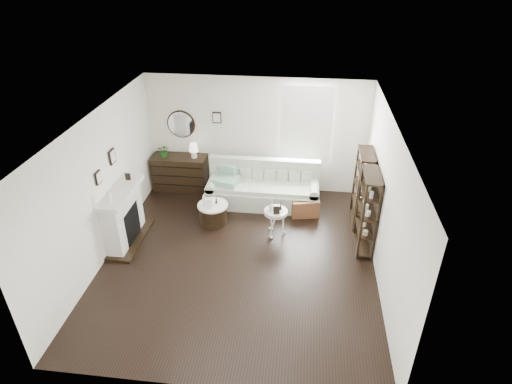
# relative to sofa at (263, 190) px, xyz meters

# --- Properties ---
(room) EXTENTS (5.50, 5.50, 5.50)m
(room) POSITION_rel_sofa_xyz_m (0.50, 0.62, 1.27)
(room) COLOR black
(room) RESTS_ON ground
(fireplace) EXTENTS (0.50, 1.40, 1.84)m
(fireplace) POSITION_rel_sofa_xyz_m (-2.54, -1.78, 0.22)
(fireplace) COLOR silver
(fireplace) RESTS_ON ground
(shelf_unit_far) EXTENTS (0.30, 0.80, 1.60)m
(shelf_unit_far) POSITION_rel_sofa_xyz_m (2.10, -0.53, 0.48)
(shelf_unit_far) COLOR black
(shelf_unit_far) RESTS_ON ground
(shelf_unit_near) EXTENTS (0.30, 0.80, 1.60)m
(shelf_unit_near) POSITION_rel_sofa_xyz_m (2.10, -1.43, 0.48)
(shelf_unit_near) COLOR black
(shelf_unit_near) RESTS_ON ground
(sofa) EXTENTS (2.50, 0.87, 0.97)m
(sofa) POSITION_rel_sofa_xyz_m (0.00, 0.00, 0.00)
(sofa) COLOR beige
(sofa) RESTS_ON ground
(quilt) EXTENTS (0.64, 0.57, 0.14)m
(quilt) POSITION_rel_sofa_xyz_m (-0.82, -0.13, 0.25)
(quilt) COLOR #238257
(quilt) RESTS_ON sofa
(suitcase) EXTENTS (0.61, 0.30, 0.39)m
(suitcase) POSITION_rel_sofa_xyz_m (0.97, -0.51, -0.13)
(suitcase) COLOR brown
(suitcase) RESTS_ON ground
(dresser) EXTENTS (1.27, 0.54, 0.85)m
(dresser) POSITION_rel_sofa_xyz_m (-2.03, 0.39, 0.10)
(dresser) COLOR black
(dresser) RESTS_ON ground
(table_lamp) EXTENTS (0.30, 0.30, 0.35)m
(table_lamp) POSITION_rel_sofa_xyz_m (-1.65, 0.39, 0.70)
(table_lamp) COLOR white
(table_lamp) RESTS_ON dresser
(potted_plant) EXTENTS (0.31, 0.27, 0.31)m
(potted_plant) POSITION_rel_sofa_xyz_m (-2.34, 0.34, 0.68)
(potted_plant) COLOR #1D5217
(potted_plant) RESTS_ON dresser
(drum_table) EXTENTS (0.64, 0.64, 0.44)m
(drum_table) POSITION_rel_sofa_xyz_m (-0.96, -0.95, -0.10)
(drum_table) COLOR black
(drum_table) RESTS_ON ground
(pedestal_table) EXTENTS (0.47, 0.47, 0.57)m
(pedestal_table) POSITION_rel_sofa_xyz_m (0.38, -1.22, 0.20)
(pedestal_table) COLOR silver
(pedestal_table) RESTS_ON ground
(eiffel_drum) EXTENTS (0.14, 0.14, 0.21)m
(eiffel_drum) POSITION_rel_sofa_xyz_m (-0.89, -0.91, 0.22)
(eiffel_drum) COLOR black
(eiffel_drum) RESTS_ON drum_table
(bottle_drum) EXTENTS (0.06, 0.06, 0.27)m
(bottle_drum) POSITION_rel_sofa_xyz_m (-1.12, -1.02, 0.26)
(bottle_drum) COLOR silver
(bottle_drum) RESTS_ON drum_table
(card_frame_drum) EXTENTS (0.15, 0.07, 0.20)m
(card_frame_drum) POSITION_rel_sofa_xyz_m (-1.00, -1.11, 0.22)
(card_frame_drum) COLOR white
(card_frame_drum) RESTS_ON drum_table
(eiffel_ped) EXTENTS (0.12, 0.12, 0.20)m
(eiffel_ped) POSITION_rel_sofa_xyz_m (0.47, -1.19, 0.35)
(eiffel_ped) COLOR black
(eiffel_ped) RESTS_ON pedestal_table
(flask_ped) EXTENTS (0.12, 0.12, 0.23)m
(flask_ped) POSITION_rel_sofa_xyz_m (0.29, -1.20, 0.36)
(flask_ped) COLOR silver
(flask_ped) RESTS_ON pedestal_table
(card_frame_ped) EXTENTS (0.13, 0.07, 0.16)m
(card_frame_ped) POSITION_rel_sofa_xyz_m (0.40, -1.35, 0.33)
(card_frame_ped) COLOR black
(card_frame_ped) RESTS_ON pedestal_table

